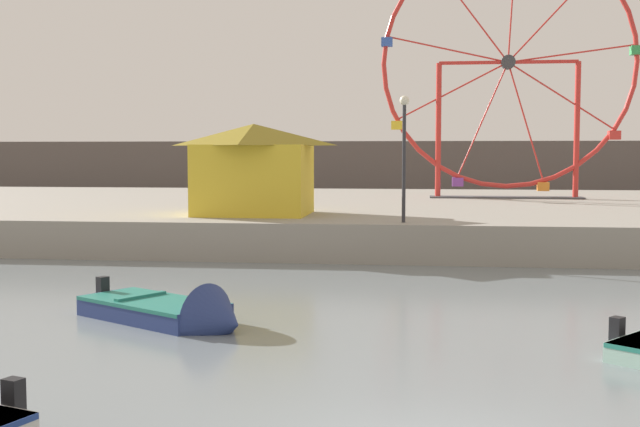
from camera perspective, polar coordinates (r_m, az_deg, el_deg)
quay_promenade at (r=38.74m, az=7.63°, el=-0.10°), size 110.00×25.49×1.29m
distant_town_skyline at (r=59.77m, az=7.50°, el=2.94°), size 140.00×3.00×4.40m
motorboat_navy_blue at (r=17.39m, az=-9.74°, el=-6.96°), size 4.42×3.52×1.47m
ferris_wheel_red_frame at (r=42.23m, az=13.06°, el=10.02°), size 12.76×1.20×13.12m
carnival_booth_yellow_awning at (r=30.28m, az=-4.67°, el=3.23°), size 4.46×3.79×3.37m
promenade_lamp_near at (r=26.88m, az=5.93°, el=5.12°), size 0.32×0.32×4.17m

